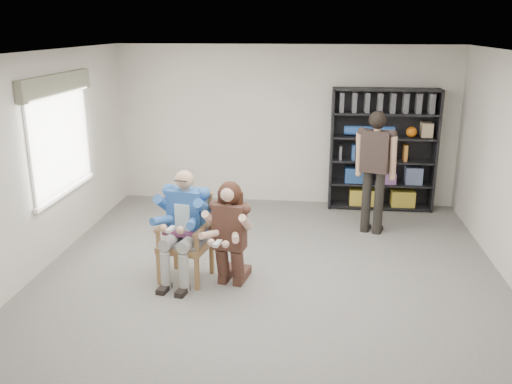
% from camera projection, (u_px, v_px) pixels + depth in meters
% --- Properties ---
extents(room_shell, '(6.00, 7.00, 2.80)m').
position_uv_depth(room_shell, '(267.00, 179.00, 6.28)').
color(room_shell, silver).
rests_on(room_shell, ground).
extents(floor, '(6.00, 7.00, 0.01)m').
position_uv_depth(floor, '(267.00, 288.00, 6.69)').
color(floor, '#5E5B57').
rests_on(floor, ground).
extents(window_left, '(0.16, 2.00, 1.75)m').
position_uv_depth(window_left, '(61.00, 137.00, 7.47)').
color(window_left, white).
rests_on(window_left, room_shell).
extents(armchair, '(0.74, 0.73, 1.10)m').
position_uv_depth(armchair, '(185.00, 239.00, 6.77)').
color(armchair, brown).
rests_on(armchair, floor).
extents(seated_man, '(0.77, 0.96, 1.44)m').
position_uv_depth(seated_man, '(184.00, 226.00, 6.72)').
color(seated_man, '#1E4D96').
rests_on(seated_man, floor).
extents(kneeling_woman, '(0.71, 0.97, 1.31)m').
position_uv_depth(kneeling_woman, '(229.00, 236.00, 6.57)').
color(kneeling_woman, '#3D281D').
rests_on(kneeling_woman, floor).
extents(bookshelf, '(1.80, 0.38, 2.10)m').
position_uv_depth(bookshelf, '(383.00, 150.00, 9.32)').
color(bookshelf, black).
rests_on(bookshelf, floor).
extents(standing_man, '(0.66, 0.50, 1.89)m').
position_uv_depth(standing_man, '(374.00, 174.00, 8.21)').
color(standing_man, '#2C211E').
rests_on(standing_man, floor).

